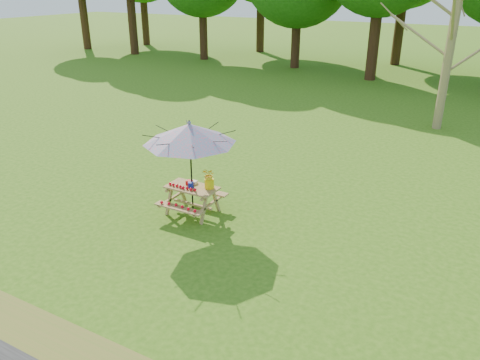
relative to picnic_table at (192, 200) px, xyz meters
The scene contains 6 objects.
ground 2.03m from the picnic_table, 103.71° to the right, with size 120.00×120.00×0.00m, color #336413.
picnic_table is the anchor object (origin of this frame).
patio_umbrella 1.62m from the picnic_table, 84.81° to the left, with size 2.29×2.29×2.25m.
produce_bins 0.40m from the picnic_table, 136.07° to the left, with size 0.26×0.35×0.13m.
tomatoes_row 0.44m from the picnic_table, 130.28° to the right, with size 0.77×0.13×0.07m, color red, non-canonical shape.
flower_bucket 0.73m from the picnic_table, 19.46° to the left, with size 0.35×0.32×0.48m.
Camera 1 is at (6.20, -6.12, 5.02)m, focal length 35.00 mm.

